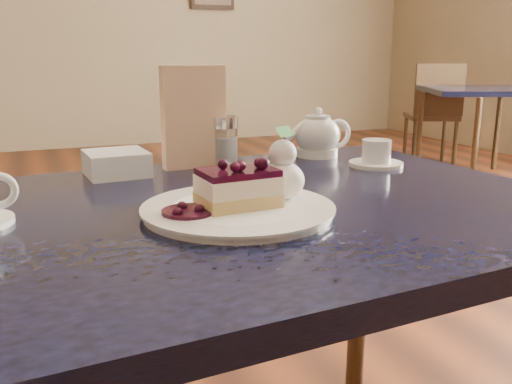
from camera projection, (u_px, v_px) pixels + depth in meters
name	position (u px, v px, depth m)	size (l,w,h in m)	color
main_table	(226.00, 251.00, 0.90)	(1.17, 0.82, 0.70)	black
dessert_plate	(238.00, 210.00, 0.84)	(0.28, 0.28, 0.01)	white
cheesecake_slice	(238.00, 188.00, 0.83)	(0.12, 0.09, 0.06)	#ECCA67
whipped_cream	(282.00, 180.00, 0.87)	(0.07, 0.07, 0.06)	white
berry_sauce	(188.00, 212.00, 0.80)	(0.07, 0.07, 0.01)	black
tea_set	(329.00, 140.00, 1.26)	(0.22, 0.25, 0.10)	white
menu_card	(194.00, 117.00, 1.15)	(0.13, 0.03, 0.21)	#FFEDBC
sugar_shaker	(225.00, 140.00, 1.18)	(0.06, 0.06, 0.10)	white
napkin_stack	(116.00, 163.00, 1.10)	(0.11, 0.11, 0.05)	white
bg_table_far_right	(484.00, 172.00, 4.16)	(1.11, 1.63, 1.08)	black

